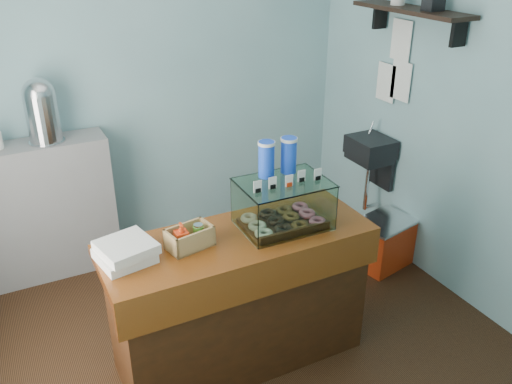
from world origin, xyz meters
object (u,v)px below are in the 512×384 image
counter (240,298)px  red_cooler (383,242)px  coffee_urn (41,109)px  display_case (282,197)px

counter → red_cooler: bearing=16.5°
counter → coffee_urn: bearing=117.5°
display_case → coffee_urn: (-1.11, 1.52, 0.28)m
coffee_urn → red_cooler: coffee_urn is taller
counter → display_case: display_case is taller
counter → red_cooler: size_ratio=3.05×
counter → coffee_urn: (-0.81, 1.56, 0.89)m
display_case → red_cooler: (1.21, 0.41, -0.87)m
counter → coffee_urn: 1.97m
red_cooler → counter: bearing=-175.7°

